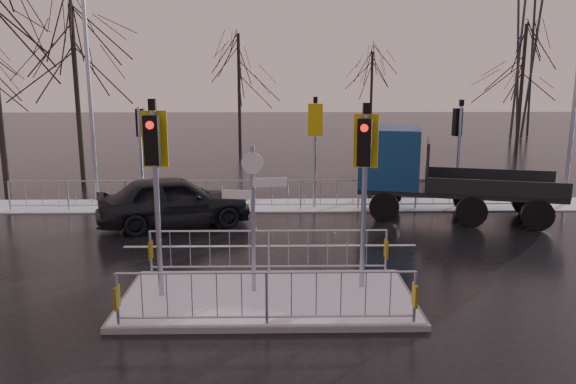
{
  "coord_description": "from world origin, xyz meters",
  "views": [
    {
      "loc": [
        0.21,
        -10.94,
        4.6
      ],
      "look_at": [
        0.46,
        2.43,
        1.8
      ],
      "focal_mm": 35.0,
      "sensor_mm": 36.0,
      "label": 1
    }
  ],
  "objects_px": {
    "car_far_lane": "(174,201)",
    "street_lamp_left": "(90,78)",
    "traffic_island": "(267,283)",
    "flatbed_truck": "(418,170)"
  },
  "relations": [
    {
      "from": "traffic_island",
      "to": "car_far_lane",
      "type": "xyz_separation_m",
      "value": [
        -2.98,
        6.0,
        0.4
      ]
    },
    {
      "from": "car_far_lane",
      "to": "street_lamp_left",
      "type": "relative_size",
      "value": 0.57
    },
    {
      "from": "car_far_lane",
      "to": "traffic_island",
      "type": "bearing_deg",
      "value": -172.17
    },
    {
      "from": "traffic_island",
      "to": "street_lamp_left",
      "type": "relative_size",
      "value": 0.73
    },
    {
      "from": "traffic_island",
      "to": "street_lamp_left",
      "type": "xyz_separation_m",
      "value": [
        -6.42,
        9.49,
        4.1
      ]
    },
    {
      "from": "car_far_lane",
      "to": "street_lamp_left",
      "type": "bearing_deg",
      "value": 26.02
    },
    {
      "from": "flatbed_truck",
      "to": "street_lamp_left",
      "type": "height_order",
      "value": "street_lamp_left"
    },
    {
      "from": "traffic_island",
      "to": "street_lamp_left",
      "type": "distance_m",
      "value": 12.17
    },
    {
      "from": "traffic_island",
      "to": "flatbed_truck",
      "type": "height_order",
      "value": "traffic_island"
    },
    {
      "from": "flatbed_truck",
      "to": "street_lamp_left",
      "type": "bearing_deg",
      "value": 168.05
    }
  ]
}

